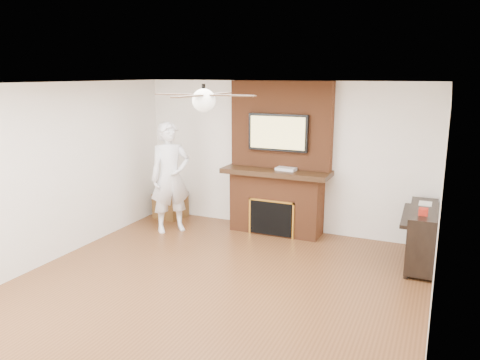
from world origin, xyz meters
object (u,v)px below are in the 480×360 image
at_px(person, 170,178).
at_px(piano, 421,235).
at_px(side_table, 171,204).
at_px(fireplace, 278,173).

relative_size(person, piano, 1.48).
relative_size(person, side_table, 3.31).
height_order(fireplace, piano, fireplace).
distance_m(fireplace, person, 1.79).
bearing_deg(piano, fireplace, 165.15).
height_order(person, piano, person).
bearing_deg(side_table, piano, -0.98).
xyz_separation_m(side_table, piano, (4.37, -0.48, 0.18)).
bearing_deg(fireplace, side_table, -178.15).
xyz_separation_m(fireplace, side_table, (-2.07, -0.07, -0.74)).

